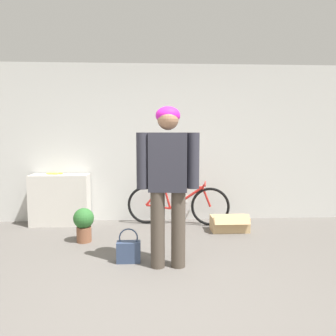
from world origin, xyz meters
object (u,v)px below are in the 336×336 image
(cardboard_box, at_px, (230,223))
(banana, at_px, (55,173))
(potted_plant, at_px, (84,223))
(bicycle, at_px, (178,204))
(person, at_px, (168,175))
(handbag, at_px, (129,251))

(cardboard_box, bearing_deg, banana, 168.81)
(banana, relative_size, potted_plant, 0.61)
(bicycle, bearing_deg, cardboard_box, -17.97)
(person, xyz_separation_m, potted_plant, (-1.09, 0.90, -0.75))
(handbag, xyz_separation_m, potted_plant, (-0.65, 0.75, 0.13))
(banana, bearing_deg, person, -46.71)
(cardboard_box, bearing_deg, handbag, -141.53)
(handbag, height_order, cardboard_box, handbag)
(handbag, bearing_deg, potted_plant, 131.04)
(cardboard_box, bearing_deg, potted_plant, -169.31)
(banana, distance_m, potted_plant, 1.26)
(person, bearing_deg, handbag, 167.90)
(cardboard_box, distance_m, potted_plant, 2.13)
(bicycle, distance_m, handbag, 1.69)
(person, relative_size, potted_plant, 3.77)
(handbag, bearing_deg, bicycle, 65.96)
(cardboard_box, xyz_separation_m, potted_plant, (-2.08, -0.39, 0.15))
(bicycle, xyz_separation_m, cardboard_box, (0.75, -0.39, -0.22))
(person, distance_m, handbag, 1.00)
(banana, distance_m, cardboard_box, 2.86)
(cardboard_box, bearing_deg, person, -127.59)
(person, relative_size, banana, 6.15)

